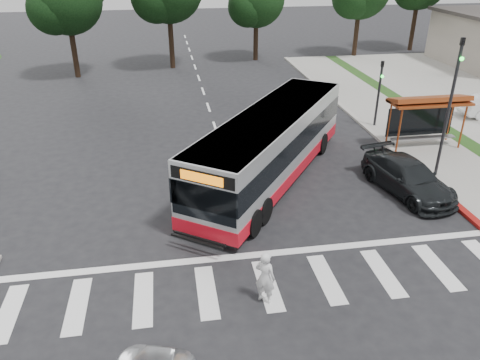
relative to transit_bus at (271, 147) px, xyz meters
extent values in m
plane|color=black|center=(-1.78, -2.63, -1.62)|extent=(140.00, 140.00, 0.00)
cube|color=gray|center=(9.22, 5.37, -1.56)|extent=(4.00, 40.00, 0.12)
cube|color=#9E9991|center=(7.22, 5.37, -1.54)|extent=(0.30, 40.00, 0.15)
cube|color=maroon|center=(7.22, -4.63, -1.54)|extent=(0.32, 6.00, 0.15)
cube|color=silver|center=(-1.78, -7.63, -1.61)|extent=(18.00, 2.60, 0.01)
cylinder|color=#943D18|center=(7.22, 1.77, -0.35)|extent=(0.10, 0.10, 2.30)
cylinder|color=#943D18|center=(10.82, 1.77, -0.35)|extent=(0.10, 0.10, 2.30)
cylinder|color=#943D18|center=(7.22, 2.97, -0.35)|extent=(0.10, 0.10, 2.30)
cylinder|color=#943D18|center=(10.82, 2.97, -0.35)|extent=(0.10, 0.10, 2.30)
cube|color=#943D18|center=(9.02, 2.37, 0.95)|extent=(4.20, 1.60, 0.12)
cube|color=#943D18|center=(9.02, 2.42, 1.10)|extent=(4.20, 1.32, 0.51)
cube|color=black|center=(9.02, 2.97, -0.30)|extent=(3.80, 0.06, 1.60)
cube|color=gray|center=(9.02, 2.37, -1.05)|extent=(3.60, 0.40, 0.08)
cylinder|color=black|center=(7.82, -1.13, 1.63)|extent=(0.14, 0.14, 6.50)
imported|color=black|center=(7.82, -1.13, 4.38)|extent=(0.16, 0.20, 1.00)
sphere|color=#19E533|center=(7.82, -1.31, 4.03)|extent=(0.18, 0.18, 0.18)
cylinder|color=black|center=(7.82, 5.87, 0.38)|extent=(0.14, 0.14, 4.00)
imported|color=black|center=(7.82, 5.87, 1.88)|extent=(0.16, 0.20, 1.00)
sphere|color=#19E533|center=(7.82, 5.69, 1.53)|extent=(0.18, 0.18, 0.18)
cylinder|color=black|center=(14.22, 25.37, 0.68)|extent=(0.44, 0.44, 4.40)
cylinder|color=black|center=(21.22, 27.37, 0.80)|extent=(0.44, 0.44, 4.84)
cylinder|color=black|center=(-3.78, 23.37, 0.80)|extent=(0.44, 0.44, 4.84)
cylinder|color=black|center=(4.22, 25.37, 0.36)|extent=(0.44, 0.44, 3.96)
sphere|color=black|center=(3.31, 24.72, 3.33)|extent=(3.64, 3.64, 3.64)
cylinder|color=black|center=(-11.78, 21.37, 0.58)|extent=(0.44, 0.44, 4.40)
sphere|color=black|center=(-12.76, 20.67, 3.88)|extent=(3.92, 3.92, 3.92)
imported|color=silver|center=(-2.04, -8.32, -0.72)|extent=(0.78, 0.74, 1.79)
imported|color=black|center=(5.72, -2.30, -0.88)|extent=(3.02, 5.38, 1.47)
camera|label=1|loc=(-4.63, -19.41, 8.32)|focal=35.00mm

